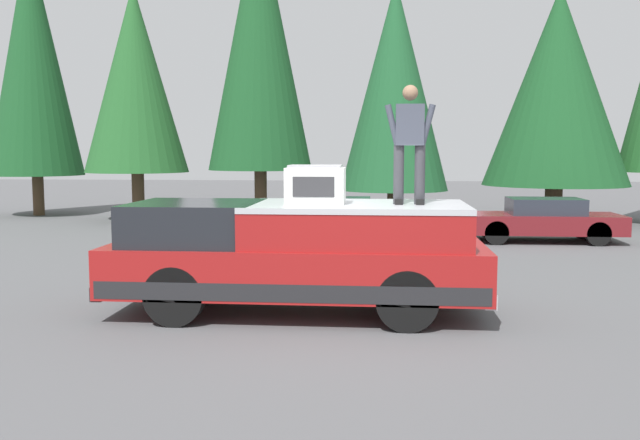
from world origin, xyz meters
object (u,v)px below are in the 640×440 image
pickup_truck (297,255)px  compressor_unit (316,185)px  person_on_truck_bed (410,141)px  parked_car_navy (332,219)px  parked_car_maroon (542,220)px

pickup_truck → compressor_unit: compressor_unit is taller
person_on_truck_bed → parked_car_navy: (8.30, 1.71, -1.97)m
pickup_truck → parked_car_maroon: (8.52, -5.49, -0.29)m
person_on_truck_bed → parked_car_maroon: 9.63m
compressor_unit → parked_car_maroon: 10.16m
person_on_truck_bed → parked_car_maroon: bearing=-24.2°
compressor_unit → person_on_truck_bed: bearing=-89.1°
person_on_truck_bed → parked_car_maroon: size_ratio=0.41×
parked_car_maroon → parked_car_navy: (-0.29, 5.57, 0.00)m
person_on_truck_bed → compressor_unit: bearing=90.9°
compressor_unit → person_on_truck_bed: 1.48m
parked_car_navy → person_on_truck_bed: bearing=-168.3°
pickup_truck → parked_car_navy: pickup_truck is taller
pickup_truck → parked_car_maroon: size_ratio=1.35×
person_on_truck_bed → parked_car_navy: person_on_truck_bed is taller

